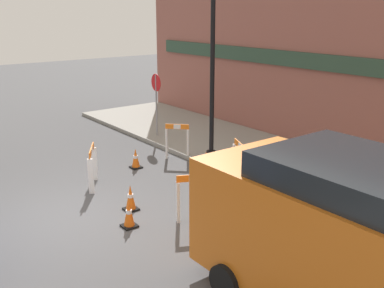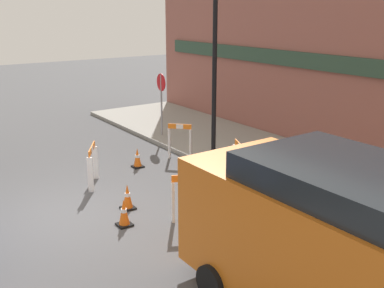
{
  "view_description": "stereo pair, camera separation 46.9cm",
  "coord_description": "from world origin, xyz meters",
  "px_view_note": "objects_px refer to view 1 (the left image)",
  "views": [
    {
      "loc": [
        8.66,
        -3.19,
        4.34
      ],
      "look_at": [
        -0.14,
        3.6,
        1.0
      ],
      "focal_mm": 42.0,
      "sensor_mm": 36.0,
      "label": 1
    },
    {
      "loc": [
        8.94,
        -2.82,
        4.34
      ],
      "look_at": [
        -0.14,
        3.6,
        1.0
      ],
      "focal_mm": 42.0,
      "sensor_mm": 36.0,
      "label": 2
    }
  ],
  "objects_px": {
    "streetlamp_post": "(213,40)",
    "stop_sign": "(156,94)",
    "work_van": "(359,241)",
    "person_worker": "(241,188)"
  },
  "relations": [
    {
      "from": "streetlamp_post",
      "to": "person_worker",
      "type": "height_order",
      "value": "streetlamp_post"
    },
    {
      "from": "streetlamp_post",
      "to": "work_van",
      "type": "relative_size",
      "value": 1.09
    },
    {
      "from": "streetlamp_post",
      "to": "work_van",
      "type": "distance_m",
      "value": 7.61
    },
    {
      "from": "work_van",
      "to": "person_worker",
      "type": "bearing_deg",
      "value": 166.61
    },
    {
      "from": "work_van",
      "to": "streetlamp_post",
      "type": "bearing_deg",
      "value": 155.89
    },
    {
      "from": "stop_sign",
      "to": "work_van",
      "type": "bearing_deg",
      "value": 165.86
    },
    {
      "from": "streetlamp_post",
      "to": "stop_sign",
      "type": "bearing_deg",
      "value": 176.8
    },
    {
      "from": "stop_sign",
      "to": "work_van",
      "type": "height_order",
      "value": "work_van"
    },
    {
      "from": "person_worker",
      "to": "stop_sign",
      "type": "bearing_deg",
      "value": -10.89
    },
    {
      "from": "person_worker",
      "to": "work_van",
      "type": "distance_m",
      "value": 3.17
    }
  ]
}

